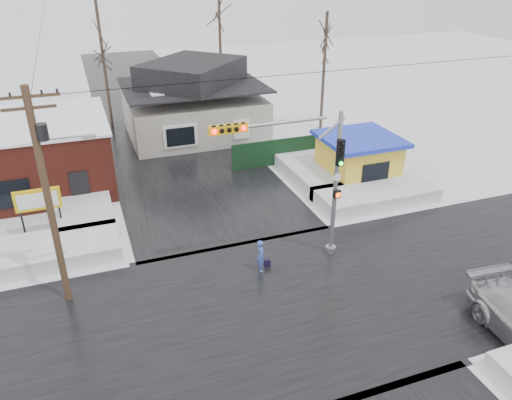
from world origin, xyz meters
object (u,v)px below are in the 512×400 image
object	(u,v)px
utility_pole	(48,189)
pedestrian	(261,256)
kiosk	(358,158)
traffic_signal	(305,170)
marquee_sign	(38,201)

from	to	relation	value
utility_pole	pedestrian	size ratio (longest dim) A/B	5.77
kiosk	pedestrian	bearing A→B (deg)	-141.56
traffic_signal	kiosk	size ratio (longest dim) A/B	1.52
traffic_signal	utility_pole	size ratio (longest dim) A/B	0.78
marquee_sign	traffic_signal	bearing A→B (deg)	-29.72
pedestrian	marquee_sign	bearing A→B (deg)	67.38
marquee_sign	kiosk	world-z (taller)	kiosk
utility_pole	kiosk	size ratio (longest dim) A/B	1.96
utility_pole	kiosk	xyz separation A→B (m)	(17.43, 6.49, -3.65)
marquee_sign	pedestrian	bearing A→B (deg)	-36.27
marquee_sign	utility_pole	bearing A→B (deg)	-79.87
marquee_sign	pedestrian	xyz separation A→B (m)	(9.29, -6.81, -1.14)
kiosk	marquee_sign	bearing A→B (deg)	-178.45
traffic_signal	kiosk	bearing A→B (deg)	44.84
marquee_sign	pedestrian	size ratio (longest dim) A/B	1.63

